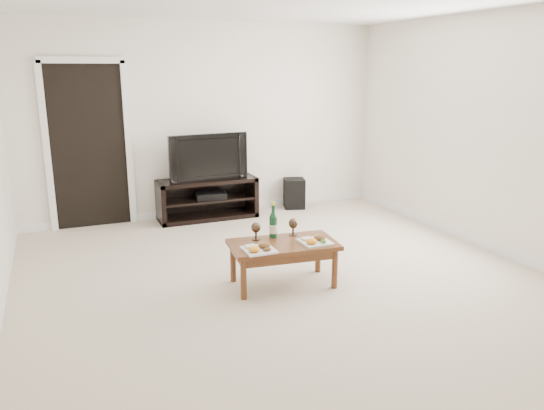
{
  "coord_description": "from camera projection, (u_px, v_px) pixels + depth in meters",
  "views": [
    {
      "loc": [
        -1.96,
        -4.28,
        2.01
      ],
      "look_at": [
        -0.04,
        0.35,
        0.7
      ],
      "focal_mm": 35.0,
      "sensor_mm": 36.0,
      "label": 1
    }
  ],
  "objects": [
    {
      "name": "wine_bottle",
      "position": [
        273.0,
        220.0,
        5.05
      ],
      "size": [
        0.07,
        0.07,
        0.35
      ],
      "primitive_type": "cylinder",
      "color": "#0F3A1F",
      "rests_on": "coffee_table"
    },
    {
      "name": "av_receiver",
      "position": [
        211.0,
        195.0,
        7.18
      ],
      "size": [
        0.43,
        0.35,
        0.08
      ],
      "primitive_type": "cube",
      "rotation": [
        0.0,
        0.0,
        -0.13
      ],
      "color": "black",
      "rests_on": "media_console"
    },
    {
      "name": "subwoofer",
      "position": [
        294.0,
        193.0,
        7.75
      ],
      "size": [
        0.36,
        0.36,
        0.43
      ],
      "primitive_type": "cube",
      "rotation": [
        0.0,
        0.0,
        -0.29
      ],
      "color": "black",
      "rests_on": "ground"
    },
    {
      "name": "goblet_right",
      "position": [
        293.0,
        227.0,
        5.14
      ],
      "size": [
        0.09,
        0.09,
        0.17
      ],
      "primitive_type": null,
      "color": "#382B1E",
      "rests_on": "coffee_table"
    },
    {
      "name": "floor",
      "position": [
        290.0,
        284.0,
        5.06
      ],
      "size": [
        5.5,
        5.5,
        0.0
      ],
      "primitive_type": "plane",
      "color": "beige",
      "rests_on": "ground"
    },
    {
      "name": "coffee_table",
      "position": [
        283.0,
        264.0,
        5.0
      ],
      "size": [
        1.04,
        0.64,
        0.42
      ],
      "primitive_type": "cube",
      "rotation": [
        0.0,
        0.0,
        -0.1
      ],
      "color": "brown",
      "rests_on": "ground"
    },
    {
      "name": "television",
      "position": [
        206.0,
        156.0,
        7.04
      ],
      "size": [
        1.08,
        0.22,
        0.62
      ],
      "primitive_type": "imported",
      "rotation": [
        0.0,
        0.0,
        0.08
      ],
      "color": "black",
      "rests_on": "media_console"
    },
    {
      "name": "plate_left",
      "position": [
        259.0,
        247.0,
        4.71
      ],
      "size": [
        0.27,
        0.27,
        0.07
      ],
      "primitive_type": "cube",
      "color": "white",
      "rests_on": "coffee_table"
    },
    {
      "name": "back_wall",
      "position": [
        206.0,
        121.0,
        7.21
      ],
      "size": [
        5.0,
        0.04,
        2.6
      ],
      "primitive_type": "cube",
      "color": "white",
      "rests_on": "ground"
    },
    {
      "name": "media_console",
      "position": [
        207.0,
        199.0,
        7.18
      ],
      "size": [
        1.33,
        0.45,
        0.55
      ],
      "primitive_type": "cube",
      "color": "black",
      "rests_on": "ground"
    },
    {
      "name": "doorway",
      "position": [
        89.0,
        147.0,
        6.67
      ],
      "size": [
        0.9,
        0.02,
        2.05
      ],
      "primitive_type": "cube",
      "color": "black",
      "rests_on": "ground"
    },
    {
      "name": "plate_right",
      "position": [
        315.0,
        239.0,
        4.93
      ],
      "size": [
        0.27,
        0.27,
        0.07
      ],
      "primitive_type": "cube",
      "color": "white",
      "rests_on": "coffee_table"
    },
    {
      "name": "goblet_left",
      "position": [
        256.0,
        231.0,
        5.01
      ],
      "size": [
        0.09,
        0.09,
        0.17
      ],
      "primitive_type": null,
      "color": "#382B1E",
      "rests_on": "coffee_table"
    }
  ]
}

